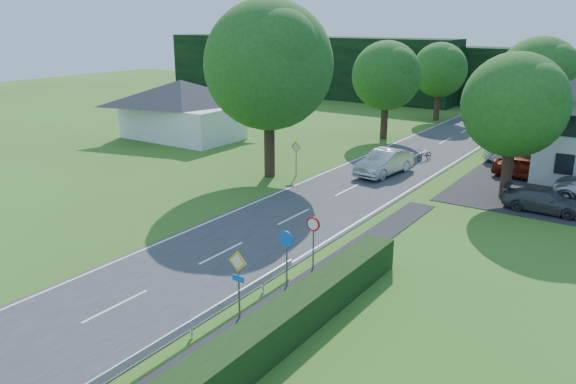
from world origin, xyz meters
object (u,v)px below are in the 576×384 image
Objects in this scene: parked_car_grey at (544,201)px; parked_car_red at (528,168)px; motorcycle at (425,155)px; moving_car at (384,162)px; parked_car_silver_a at (521,153)px; streetlight at (513,119)px.

parked_car_red is at bearing 18.59° from parked_car_grey.
motorcycle is at bearing 83.37° from parked_car_red.
moving_car is 10.93m from parked_car_silver_a.
streetlight is 1.57× the size of parked_car_silver_a.
motorcycle is 12.41m from parked_car_grey.
streetlight reaches higher than motorcycle.
moving_car reaches higher than parked_car_grey.
motorcycle is (-6.93, 4.08, -3.98)m from streetlight.
parked_car_grey is at bearing -23.57° from motorcycle.
streetlight is at bearing 39.03° from parked_car_grey.
moving_car is 1.01× the size of parked_car_silver_a.
motorcycle is 0.39× the size of parked_car_grey.
moving_car is 9.45m from parked_car_red.
motorcycle is 6.90m from parked_car_silver_a.
parked_car_silver_a is 1.18× the size of parked_car_grey.
moving_car reaches higher than parked_car_silver_a.
streetlight is 1.55× the size of moving_car.
parked_car_red is (7.56, -1.08, 0.31)m from motorcycle.
moving_car is 1.17× the size of parked_car_red.
parked_car_grey is at bearing -50.42° from streetlight.
parked_car_grey is (3.58, -10.50, -0.21)m from parked_car_silver_a.
parked_car_silver_a reaches higher than parked_car_red.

